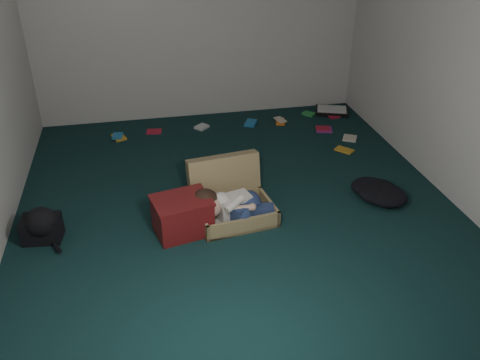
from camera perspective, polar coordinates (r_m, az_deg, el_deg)
name	(u,v)px	position (r m, az deg, el deg)	size (l,w,h in m)	color
floor	(237,205)	(4.75, -0.37, -2.78)	(4.50, 4.50, 0.00)	#0E2929
wall_back	(198,12)	(6.35, -4.70, 18.25)	(4.50, 4.50, 0.00)	silver
wall_front	(340,225)	(2.24, 11.16, -5.00)	(4.50, 4.50, 0.00)	silver
wall_right	(459,55)	(4.98, 23.36, 12.78)	(4.50, 4.50, 0.00)	silver
suitcase	(230,199)	(4.57, -1.09, -2.10)	(0.75, 0.73, 0.49)	#937D51
person	(232,205)	(4.40, -0.96, -2.83)	(0.74, 0.35, 0.30)	silver
maroon_bin	(182,215)	(4.33, -6.49, -3.97)	(0.54, 0.47, 0.33)	maroon
backpack	(41,228)	(4.55, -21.40, -5.01)	(0.39, 0.31, 0.23)	black
clothing_pile	(385,190)	(5.03, 15.94, -1.08)	(0.46, 0.37, 0.15)	black
paper_tray	(332,111)	(6.86, 10.26, 7.64)	(0.50, 0.44, 0.06)	black
book_scatter	(267,128)	(6.29, 3.06, 5.81)	(2.96, 1.28, 0.02)	gold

